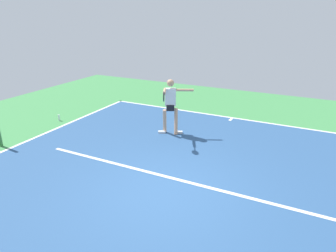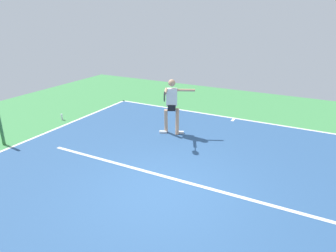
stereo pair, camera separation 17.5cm
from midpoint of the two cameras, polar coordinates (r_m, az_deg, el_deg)
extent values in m
plane|color=#428E4C|center=(6.78, -1.41, -12.36)|extent=(19.79, 19.79, 0.00)
cube|color=#2D5484|center=(6.78, -1.41, -12.34)|extent=(10.20, 11.21, 0.00)
cube|color=white|center=(11.51, 11.63, 1.54)|extent=(10.20, 0.10, 0.01)
cube|color=white|center=(9.93, -28.20, -3.75)|extent=(0.10, 11.21, 0.01)
cube|color=white|center=(7.24, 0.85, -10.01)|extent=(7.65, 0.10, 0.01)
cube|color=white|center=(11.32, 11.35, 1.25)|extent=(0.10, 0.30, 0.01)
cylinder|color=tan|center=(9.69, 1.00, 0.89)|extent=(0.23, 0.32, 0.85)
cube|color=white|center=(9.83, 1.54, -1.18)|extent=(0.26, 0.19, 0.07)
cylinder|color=tan|center=(9.70, -1.14, 0.91)|extent=(0.23, 0.32, 0.85)
cube|color=white|center=(9.84, -1.69, -1.15)|extent=(0.26, 0.19, 0.07)
cube|color=black|center=(9.55, -0.07, 3.57)|extent=(0.31, 0.29, 0.20)
cube|color=white|center=(9.45, -0.08, 5.51)|extent=(0.38, 0.31, 0.55)
sphere|color=tan|center=(9.35, -0.08, 8.15)|extent=(0.22, 0.22, 0.22)
cylinder|color=tan|center=(9.40, 2.66, 6.81)|extent=(0.53, 0.30, 0.08)
cylinder|color=tan|center=(9.13, -1.20, 6.61)|extent=(0.30, 0.53, 0.08)
cylinder|color=black|center=(8.76, -1.32, 6.00)|extent=(0.12, 0.21, 0.03)
torus|color=black|center=(8.52, -1.41, 5.58)|extent=(0.15, 0.28, 0.29)
cylinder|color=silver|center=(8.52, -1.41, 5.58)|extent=(0.11, 0.23, 0.25)
cylinder|color=white|center=(11.67, -20.32, 1.47)|extent=(0.07, 0.07, 0.22)
camera|label=1|loc=(0.09, -90.63, -0.24)|focal=32.24mm
camera|label=2|loc=(0.09, 89.37, 0.24)|focal=32.24mm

